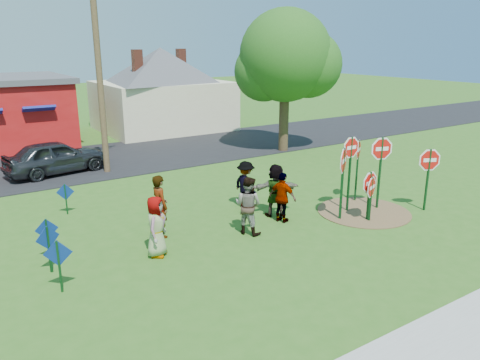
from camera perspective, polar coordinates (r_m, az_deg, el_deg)
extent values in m
plane|color=#2F5E1B|center=(14.86, 0.07, -6.13)|extent=(120.00, 120.00, 0.00)
cube|color=#9E9E99|center=(10.35, 23.80, -18.29)|extent=(22.00, 1.80, 0.08)
cube|color=black|center=(24.83, -14.68, 2.65)|extent=(120.00, 7.50, 0.04)
cylinder|color=brown|center=(16.94, 14.84, -3.76)|extent=(3.20, 3.20, 0.03)
cube|color=navy|center=(26.47, -23.33, 7.93)|extent=(1.60, 0.78, 0.45)
cube|color=beige|center=(32.49, -9.42, 8.94)|extent=(8.00, 7.00, 3.20)
pyramid|color=#4C4C51|center=(32.23, -9.74, 15.65)|extent=(9.40, 9.40, 2.20)
cube|color=brown|center=(30.56, -12.42, 13.98)|extent=(0.55, 0.55, 1.40)
cube|color=brown|center=(34.00, -7.20, 14.43)|extent=(0.55, 0.55, 1.40)
cube|color=#103D1B|center=(16.00, 15.43, -1.91)|extent=(0.06, 0.07, 1.66)
cylinder|color=white|center=(15.86, 15.55, -0.32)|extent=(1.00, 0.15, 1.01)
cylinder|color=red|center=(15.86, 15.55, -0.32)|extent=(0.86, 0.14, 0.87)
cube|color=white|center=(15.86, 15.55, -0.32)|extent=(0.44, 0.07, 0.13)
cube|color=#103D1B|center=(16.52, 13.18, 0.61)|extent=(0.05, 0.07, 2.65)
cylinder|color=white|center=(16.29, 13.40, 3.88)|extent=(0.99, 0.04, 0.99)
cylinder|color=red|center=(16.29, 13.40, 3.88)|extent=(0.85, 0.04, 0.85)
cube|color=white|center=(16.29, 13.40, 3.88)|extent=(0.43, 0.01, 0.12)
cylinder|color=gold|center=(16.29, 13.40, 3.88)|extent=(0.99, 0.03, 0.99)
cube|color=#103D1B|center=(17.08, 16.65, 0.74)|extent=(0.08, 0.09, 2.58)
cylinder|color=white|center=(16.87, 16.90, 3.67)|extent=(1.02, 0.39, 1.08)
cylinder|color=red|center=(16.87, 16.90, 3.67)|extent=(0.88, 0.34, 0.93)
cube|color=white|center=(16.87, 16.90, 3.67)|extent=(0.45, 0.17, 0.13)
cube|color=#103D1B|center=(17.72, 14.06, 1.06)|extent=(0.08, 0.08, 2.31)
cylinder|color=white|center=(17.53, 14.24, 3.61)|extent=(0.82, 0.52, 0.96)
cylinder|color=red|center=(17.53, 14.24, 3.61)|extent=(0.71, 0.45, 0.82)
cube|color=white|center=(17.53, 14.24, 3.61)|extent=(0.36, 0.23, 0.12)
cylinder|color=gold|center=(17.53, 14.24, 3.61)|extent=(0.82, 0.51, 0.96)
cube|color=#103D1B|center=(15.92, 15.62, -2.29)|extent=(0.07, 0.08, 1.52)
cylinder|color=white|center=(15.79, 15.74, -0.86)|extent=(0.89, 0.36, 0.95)
cylinder|color=red|center=(15.79, 15.74, -0.86)|extent=(0.77, 0.32, 0.82)
cube|color=white|center=(15.79, 15.74, -0.86)|extent=(0.39, 0.16, 0.12)
cube|color=#103D1B|center=(17.51, 21.86, -0.01)|extent=(0.08, 0.09, 2.21)
cylinder|color=white|center=(17.34, 22.11, 2.28)|extent=(0.95, 0.48, 1.05)
cylinder|color=red|center=(17.34, 22.11, 2.28)|extent=(0.82, 0.42, 0.91)
cube|color=white|center=(17.34, 22.11, 2.28)|extent=(0.42, 0.21, 0.13)
cylinder|color=gold|center=(17.34, 22.11, 2.28)|extent=(0.95, 0.48, 1.05)
cube|color=#103D1B|center=(15.72, 12.32, -0.51)|extent=(0.09, 0.10, 2.45)
cylinder|color=white|center=(15.51, 12.50, 2.33)|extent=(0.99, 0.65, 1.17)
cylinder|color=red|center=(15.51, 12.50, 2.33)|extent=(0.86, 0.56, 1.01)
cube|color=white|center=(15.51, 12.50, 2.33)|extent=(0.44, 0.28, 0.15)
cube|color=#103D1B|center=(11.91, -21.15, -9.83)|extent=(0.07, 0.07, 1.31)
cube|color=navy|center=(11.77, -21.33, -8.31)|extent=(0.63, 0.21, 0.66)
cube|color=#103D1B|center=(12.99, -22.25, -7.86)|extent=(0.07, 0.07, 1.26)
cube|color=navy|center=(12.86, -22.41, -6.54)|extent=(0.62, 0.22, 0.65)
cube|color=#103D1B|center=(13.71, -22.37, -6.76)|extent=(0.05, 0.06, 1.18)
cube|color=navy|center=(13.60, -22.51, -5.56)|extent=(0.60, 0.06, 0.60)
cube|color=#103D1B|center=(17.10, -20.44, -2.21)|extent=(0.06, 0.07, 1.08)
cube|color=navy|center=(17.03, -20.53, -1.37)|extent=(0.57, 0.18, 0.59)
imported|color=#3A448B|center=(13.06, -10.18, -5.59)|extent=(0.97, 1.00, 1.73)
imported|color=#237E73|center=(14.29, -9.72, -3.16)|extent=(0.47, 0.71, 1.94)
imported|color=brown|center=(14.33, 0.99, -3.10)|extent=(1.02, 1.10, 1.82)
imported|color=#2D2E32|center=(16.57, 0.70, -0.59)|extent=(0.71, 1.15, 1.71)
imported|color=#4D2E57|center=(15.31, 5.21, -2.15)|extent=(0.73, 1.07, 1.68)
imported|color=#20562B|center=(15.82, 4.35, -1.24)|extent=(1.77, 1.16, 1.82)
imported|color=#2E2E33|center=(22.49, -21.51, 2.65)|extent=(4.65, 2.50, 1.50)
cylinder|color=#4C3823|center=(21.54, -16.79, 12.33)|extent=(0.28, 0.28, 8.84)
cylinder|color=#382819|center=(25.41, 5.38, 8.02)|extent=(0.52, 0.52, 4.05)
sphere|color=#1B4B14|center=(25.15, 5.57, 14.89)|extent=(4.79, 4.79, 4.79)
sphere|color=#1B4B14|center=(25.45, 8.34, 13.78)|extent=(3.50, 3.50, 3.50)
sphere|color=#1B4B14|center=(25.27, 2.94, 13.07)|extent=(3.13, 3.13, 3.13)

